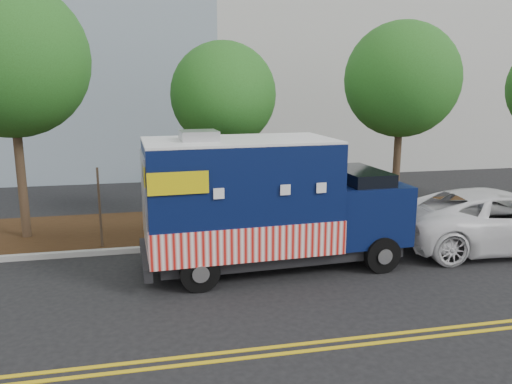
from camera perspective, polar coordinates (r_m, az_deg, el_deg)
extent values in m
plane|color=black|center=(13.24, -5.54, -8.27)|extent=(120.00, 120.00, 0.00)
cube|color=#9E9E99|center=(14.53, -6.19, -6.10)|extent=(120.00, 0.18, 0.15)
cube|color=black|center=(16.53, -6.96, -3.86)|extent=(120.00, 4.00, 0.15)
cube|color=gold|center=(9.22, -2.17, -17.72)|extent=(120.00, 0.10, 0.01)
cube|color=gold|center=(9.01, -1.88, -18.50)|extent=(120.00, 0.10, 0.01)
cylinder|color=#38281C|center=(16.12, -25.28, 2.06)|extent=(0.26, 0.26, 4.21)
sphere|color=#245718|center=(15.95, -26.34, 13.46)|extent=(4.39, 4.39, 4.39)
cylinder|color=#38281C|center=(16.44, -3.63, 2.05)|extent=(0.26, 0.26, 3.46)
sphere|color=#245718|center=(16.19, -3.76, 11.04)|extent=(3.36, 3.36, 3.36)
cylinder|color=#38281C|center=(18.25, 15.78, 3.17)|extent=(0.26, 0.26, 3.81)
sphere|color=#245718|center=(18.06, 16.31, 12.23)|extent=(3.90, 3.90, 3.90)
cube|color=#473828|center=(14.50, -17.41, -2.00)|extent=(0.06, 0.06, 2.40)
cube|color=black|center=(12.99, 2.40, -6.48)|extent=(6.19, 2.37, 0.30)
cube|color=#08143E|center=(12.34, -1.89, -0.23)|extent=(4.69, 2.73, 2.61)
cube|color=#BA110B|center=(12.57, -1.86, -4.36)|extent=(4.74, 2.80, 0.82)
cube|color=white|center=(12.12, -1.94, 5.91)|extent=(4.69, 2.73, 0.07)
cube|color=#B7B7BA|center=(11.93, -6.56, 6.42)|extent=(0.91, 0.91, 0.24)
cube|color=#08143E|center=(13.57, 11.69, -1.94)|extent=(2.07, 2.44, 1.52)
cube|color=black|center=(13.39, 11.61, 1.08)|extent=(1.19, 2.17, 0.71)
cube|color=black|center=(14.17, 15.24, -3.66)|extent=(0.20, 2.18, 0.33)
cube|color=black|center=(12.44, -12.49, -7.45)|extent=(0.32, 2.46, 0.30)
cube|color=#B7B7BA|center=(12.03, -12.66, -0.58)|extent=(0.14, 1.96, 2.07)
cube|color=#B7B7BA|center=(13.63, -1.79, 1.19)|extent=(1.96, 0.14, 1.20)
cube|color=yellow|center=(10.70, -8.87, 0.99)|extent=(1.31, 0.09, 0.49)
cube|color=yellow|center=(13.24, -10.10, 3.07)|extent=(1.31, 0.09, 0.49)
cylinder|color=black|center=(12.93, 14.16, -6.93)|extent=(0.93, 0.35, 0.91)
cylinder|color=black|center=(14.81, 10.00, -4.31)|extent=(0.93, 0.35, 0.91)
cylinder|color=black|center=(11.51, -6.45, -9.04)|extent=(0.93, 0.35, 0.91)
cylinder|color=black|center=(13.59, -7.87, -5.74)|extent=(0.93, 0.35, 0.91)
imported|color=white|center=(15.83, 26.13, -2.86)|extent=(6.32, 3.35, 1.69)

